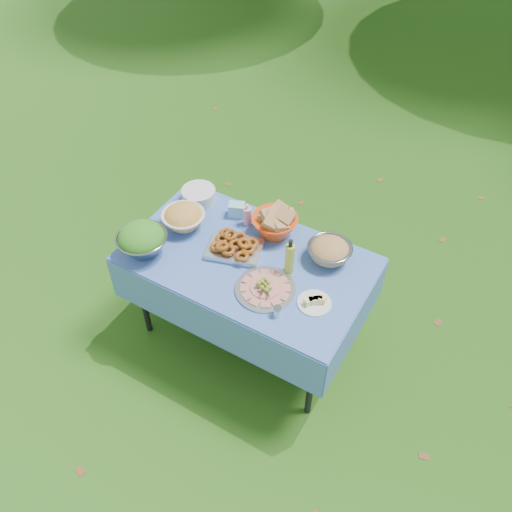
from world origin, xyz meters
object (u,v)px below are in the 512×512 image
at_px(pasta_bowl_steel, 330,251).
at_px(charcuterie_platter, 265,285).
at_px(plate_stack, 199,195).
at_px(bread_bowl, 275,222).
at_px(oil_bottle, 290,256).
at_px(salad_bowl, 142,240).
at_px(picnic_table, 248,299).

distance_m(pasta_bowl_steel, charcuterie_platter, 0.45).
bearing_deg(plate_stack, bread_bowl, -1.75).
height_order(bread_bowl, oil_bottle, oil_bottle).
relative_size(salad_bowl, oil_bottle, 1.21).
relative_size(bread_bowl, oil_bottle, 1.15).
bearing_deg(bread_bowl, picnic_table, -96.84).
bearing_deg(charcuterie_platter, plate_stack, 149.44).
height_order(plate_stack, charcuterie_platter, plate_stack).
xyz_separation_m(bread_bowl, charcuterie_platter, (0.18, -0.44, -0.06)).
bearing_deg(oil_bottle, pasta_bowl_steel, 52.94).
height_order(picnic_table, pasta_bowl_steel, pasta_bowl_steel).
height_order(picnic_table, oil_bottle, oil_bottle).
relative_size(salad_bowl, bread_bowl, 1.05).
bearing_deg(bread_bowl, pasta_bowl_steel, -4.83).
distance_m(salad_bowl, bread_bowl, 0.81).
bearing_deg(oil_bottle, picnic_table, -172.55).
distance_m(salad_bowl, pasta_bowl_steel, 1.11).
relative_size(plate_stack, pasta_bowl_steel, 0.87).
bearing_deg(plate_stack, picnic_table, -28.05).
relative_size(plate_stack, oil_bottle, 0.90).
distance_m(picnic_table, charcuterie_platter, 0.50).
relative_size(salad_bowl, pasta_bowl_steel, 1.17).
height_order(bread_bowl, charcuterie_platter, bread_bowl).
xyz_separation_m(pasta_bowl_steel, oil_bottle, (-0.16, -0.21, 0.06)).
bearing_deg(picnic_table, plate_stack, 151.95).
xyz_separation_m(picnic_table, pasta_bowl_steel, (0.42, 0.24, 0.45)).
xyz_separation_m(plate_stack, oil_bottle, (0.82, -0.26, 0.08)).
bearing_deg(salad_bowl, bread_bowl, 42.07).
distance_m(plate_stack, charcuterie_platter, 0.89).
relative_size(picnic_table, oil_bottle, 5.84).
xyz_separation_m(charcuterie_platter, oil_bottle, (0.05, 0.19, 0.09)).
distance_m(plate_stack, pasta_bowl_steel, 0.97).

